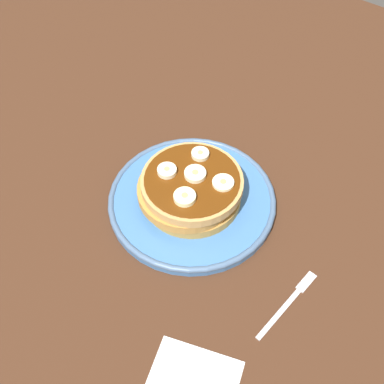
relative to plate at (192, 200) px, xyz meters
The scene contains 9 objects.
ground_plane 2.39cm from the plate, ahead, with size 140.00×140.00×3.00cm, color #422616.
plate is the anchor object (origin of this frame).
pancake_stack 2.89cm from the plate, ahead, with size 15.71×16.10×4.76cm.
banana_slice_0 5.60cm from the plate, 158.61° to the left, with size 3.29×3.29×0.96cm.
banana_slice_1 7.14cm from the plate, 113.95° to the left, with size 3.23×3.23×0.71cm.
banana_slice_2 7.34cm from the plate, 159.59° to the right, with size 2.76×2.76×0.91cm.
banana_slice_3 6.81cm from the plate, 73.38° to the right, with size 2.92×2.92×1.00cm.
banana_slice_4 6.79cm from the plate, 19.89° to the left, with size 3.24×3.24×1.05cm.
fork 21.49cm from the plate, 74.21° to the left, with size 13.03×2.45×0.50cm.
Camera 1 is at (39.70, 28.30, 64.42)cm, focal length 48.08 mm.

